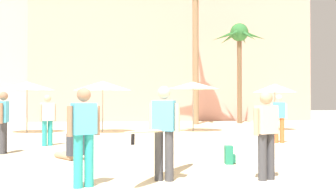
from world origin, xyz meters
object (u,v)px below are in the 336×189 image
(cafe_umbrella_0, at_px, (193,85))
(cafe_umbrella_4, at_px, (275,88))
(palm_tree_far_left, at_px, (239,42))
(person_far_left, at_px, (47,118))
(person_mid_left, at_px, (3,120))
(person_far_right, at_px, (84,133))
(backpack, at_px, (229,155))
(person_mid_right, at_px, (72,147))
(person_near_right, at_px, (266,131))
(cafe_umbrella_3, at_px, (103,86))
(beach_towel, at_px, (274,162))
(person_near_left, at_px, (279,116))
(person_mid_center, at_px, (163,129))
(cafe_umbrella_1, at_px, (27,86))

(cafe_umbrella_0, height_order, cafe_umbrella_4, cafe_umbrella_0)
(palm_tree_far_left, bearing_deg, cafe_umbrella_4, -92.19)
(cafe_umbrella_4, relative_size, person_far_left, 1.41)
(person_mid_left, bearing_deg, person_far_right, -62.92)
(backpack, height_order, person_mid_right, person_mid_right)
(person_near_right, bearing_deg, person_mid_left, 26.96)
(person_near_right, bearing_deg, backpack, -20.46)
(cafe_umbrella_4, xyz_separation_m, person_mid_left, (-11.24, -8.29, -1.19))
(cafe_umbrella_3, relative_size, person_far_left, 1.63)
(cafe_umbrella_4, bearing_deg, beach_towel, -112.07)
(person_far_right, height_order, person_near_left, person_near_left)
(backpack, xyz_separation_m, person_mid_left, (-5.70, 2.70, 0.74))
(person_mid_center, relative_size, person_far_right, 1.70)
(cafe_umbrella_3, relative_size, person_near_left, 1.61)
(person_mid_center, relative_size, person_mid_left, 1.67)
(cafe_umbrella_1, xyz_separation_m, backpack, (6.61, -10.80, -1.98))
(cafe_umbrella_3, relative_size, backpack, 6.50)
(cafe_umbrella_4, xyz_separation_m, person_near_left, (-2.42, -6.40, -1.21))
(cafe_umbrella_0, relative_size, person_mid_center, 0.91)
(person_near_left, bearing_deg, cafe_umbrella_1, -106.35)
(cafe_umbrella_0, xyz_separation_m, person_far_left, (-6.06, -6.05, -1.33))
(palm_tree_far_left, xyz_separation_m, person_mid_center, (-7.57, -19.55, -4.54))
(cafe_umbrella_3, distance_m, cafe_umbrella_4, 8.67)
(backpack, xyz_separation_m, person_near_right, (0.12, -2.05, 0.70))
(cafe_umbrella_4, relative_size, person_near_right, 1.44)
(cafe_umbrella_0, bearing_deg, cafe_umbrella_4, 3.13)
(palm_tree_far_left, xyz_separation_m, person_near_right, (-5.68, -19.83, -4.58))
(cafe_umbrella_1, height_order, person_mid_right, cafe_umbrella_1)
(cafe_umbrella_3, height_order, person_far_right, cafe_umbrella_3)
(palm_tree_far_left, xyz_separation_m, cafe_umbrella_4, (-0.26, -6.79, -3.34))
(beach_towel, distance_m, person_near_left, 5.08)
(palm_tree_far_left, relative_size, person_near_right, 4.10)
(beach_towel, height_order, person_near_left, person_near_left)
(person_mid_center, distance_m, person_far_left, 7.15)
(person_mid_right, bearing_deg, palm_tree_far_left, -63.63)
(cafe_umbrella_0, distance_m, person_far_right, 13.85)
(palm_tree_far_left, relative_size, person_far_right, 3.98)
(cafe_umbrella_1, xyz_separation_m, person_mid_right, (2.92, -9.59, -1.86))
(person_near_left, distance_m, person_near_right, 7.29)
(backpack, bearing_deg, cafe_umbrella_4, 72.39)
(person_near_left, bearing_deg, person_far_left, -74.66)
(person_far_left, bearing_deg, cafe_umbrella_3, 128.66)
(backpack, xyz_separation_m, person_near_left, (3.12, 4.59, 0.73))
(cafe_umbrella_3, xyz_separation_m, person_near_left, (6.24, -5.94, -1.27))
(cafe_umbrella_3, relative_size, cafe_umbrella_4, 1.16)
(beach_towel, relative_size, person_near_right, 0.97)
(person_mid_center, relative_size, person_mid_right, 3.00)
(person_far_right, height_order, person_mid_right, person_far_right)
(cafe_umbrella_0, distance_m, person_far_left, 8.67)
(cafe_umbrella_1, distance_m, person_mid_right, 10.20)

